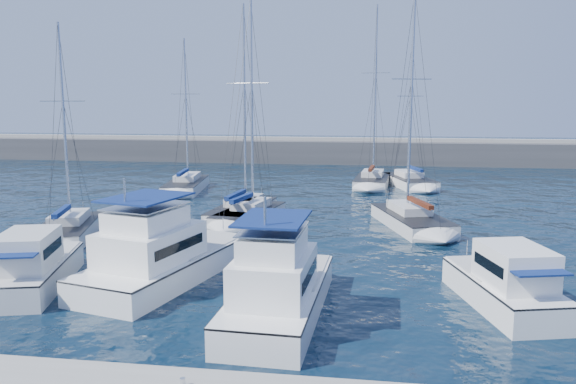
# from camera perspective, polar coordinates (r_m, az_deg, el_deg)

# --- Properties ---
(ground) EXTENTS (220.00, 220.00, 0.00)m
(ground) POSITION_cam_1_polar(r_m,az_deg,el_deg) (27.10, -3.01, -9.17)
(ground) COLOR black
(ground) RESTS_ON ground
(breakwater) EXTENTS (160.00, 6.00, 4.45)m
(breakwater) POSITION_cam_1_polar(r_m,az_deg,el_deg) (77.72, 4.49, 3.79)
(breakwater) COLOR #424244
(breakwater) RESTS_ON ground
(dock_cleat_centre) EXTENTS (0.16, 0.16, 0.25)m
(dock_cleat_centre) POSITION_cam_1_polar(r_m,az_deg,el_deg) (17.01, -10.65, -18.45)
(dock_cleat_centre) COLOR silver
(dock_cleat_centre) RESTS_ON dock
(motor_yacht_port_outer) EXTENTS (4.31, 7.56, 3.20)m
(motor_yacht_port_outer) POSITION_cam_1_polar(r_m,az_deg,el_deg) (28.43, -24.42, -7.14)
(motor_yacht_port_outer) COLOR silver
(motor_yacht_port_outer) RESTS_ON ground
(motor_yacht_port_inner) EXTENTS (6.27, 10.85, 4.69)m
(motor_yacht_port_inner) POSITION_cam_1_polar(r_m,az_deg,el_deg) (27.60, -12.80, -6.59)
(motor_yacht_port_inner) COLOR white
(motor_yacht_port_inner) RESTS_ON ground
(motor_yacht_stbd_inner) EXTENTS (3.65, 9.47, 4.69)m
(motor_yacht_stbd_inner) POSITION_cam_1_polar(r_m,az_deg,el_deg) (22.58, -1.01, -9.98)
(motor_yacht_stbd_inner) COLOR white
(motor_yacht_stbd_inner) RESTS_ON ground
(motor_yacht_stbd_outer) EXTENTS (4.26, 7.24, 3.20)m
(motor_yacht_stbd_outer) POSITION_cam_1_polar(r_m,az_deg,el_deg) (25.31, 21.31, -8.93)
(motor_yacht_stbd_outer) COLOR white
(motor_yacht_stbd_outer) RESTS_ON ground
(sailboat_mid_a) EXTENTS (4.97, 7.93, 13.59)m
(sailboat_mid_a) POSITION_cam_1_polar(r_m,az_deg,el_deg) (37.94, -21.44, -3.60)
(sailboat_mid_a) COLOR silver
(sailboat_mid_a) RESTS_ON ground
(sailboat_mid_b) EXTENTS (3.95, 8.34, 15.64)m
(sailboat_mid_b) POSITION_cam_1_polar(r_m,az_deg,el_deg) (41.32, -4.66, -1.92)
(sailboat_mid_b) COLOR silver
(sailboat_mid_b) RESTS_ON ground
(sailboat_mid_c) EXTENTS (4.34, 7.71, 15.60)m
(sailboat_mid_c) POSITION_cam_1_polar(r_m,az_deg,el_deg) (39.82, -3.99, -2.32)
(sailboat_mid_c) COLOR silver
(sailboat_mid_c) RESTS_ON ground
(sailboat_mid_d) EXTENTS (5.49, 8.89, 16.00)m
(sailboat_mid_d) POSITION_cam_1_polar(r_m,az_deg,el_deg) (39.19, 12.41, -2.74)
(sailboat_mid_d) COLOR silver
(sailboat_mid_d) RESTS_ON ground
(sailboat_back_a) EXTENTS (4.14, 9.23, 14.60)m
(sailboat_back_a) POSITION_cam_1_polar(r_m,az_deg,el_deg) (54.52, -10.29, 0.70)
(sailboat_back_a) COLOR white
(sailboat_back_a) RESTS_ON ground
(sailboat_back_b) EXTENTS (3.85, 7.99, 18.06)m
(sailboat_back_b) POSITION_cam_1_polar(r_m,az_deg,el_deg) (56.97, 8.56, 1.17)
(sailboat_back_b) COLOR silver
(sailboat_back_b) RESTS_ON ground
(sailboat_back_c) EXTENTS (5.16, 8.39, 14.28)m
(sailboat_back_c) POSITION_cam_1_polar(r_m,az_deg,el_deg) (57.31, 12.29, 1.06)
(sailboat_back_c) COLOR white
(sailboat_back_c) RESTS_ON ground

